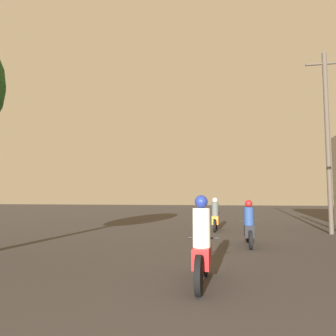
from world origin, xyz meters
name	(u,v)px	position (x,y,z in m)	size (l,w,h in m)	color
motorcycle_red	(202,249)	(-0.03, 6.20, 0.65)	(0.60, 2.01, 1.64)	black
motorcycle_black	(249,227)	(1.09, 11.23, 0.61)	(0.60, 2.07, 1.50)	black
motorcycle_orange	(215,217)	(-0.21, 15.81, 0.63)	(0.60, 2.02, 1.55)	black
utility_pole_far	(328,138)	(4.73, 15.28, 4.18)	(1.60, 0.20, 8.02)	#4C4238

